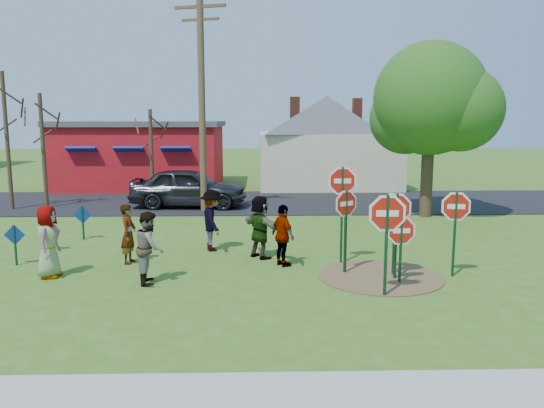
% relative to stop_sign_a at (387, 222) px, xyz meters
% --- Properties ---
extents(ground, '(120.00, 120.00, 0.00)m').
position_rel_stop_sign_a_xyz_m(ground, '(-4.26, 2.50, -1.72)').
color(ground, '#38621C').
rests_on(ground, ground).
extents(sidewalk, '(22.00, 1.80, 0.08)m').
position_rel_stop_sign_a_xyz_m(sidewalk, '(-4.26, -4.70, -1.68)').
color(sidewalk, '#9E9E99').
rests_on(sidewalk, ground).
extents(road, '(120.00, 7.50, 0.04)m').
position_rel_stop_sign_a_xyz_m(road, '(-4.26, 14.00, -1.70)').
color(road, black).
rests_on(road, ground).
extents(dirt_patch, '(3.20, 3.20, 0.03)m').
position_rel_stop_sign_a_xyz_m(dirt_patch, '(0.24, 1.50, -1.71)').
color(dirt_patch, brown).
rests_on(dirt_patch, ground).
extents(red_building, '(9.40, 7.69, 3.90)m').
position_rel_stop_sign_a_xyz_m(red_building, '(-9.76, 20.49, 0.24)').
color(red_building, '#A2101D').
rests_on(red_building, ground).
extents(cream_house, '(9.40, 9.40, 6.50)m').
position_rel_stop_sign_a_xyz_m(cream_house, '(1.24, 20.50, 1.20)').
color(cream_house, beige).
rests_on(cream_house, ground).
extents(stop_sign_a, '(1.15, 0.08, 2.51)m').
position_rel_stop_sign_a_xyz_m(stop_sign_a, '(0.00, 0.00, 0.00)').
color(stop_sign_a, '#103D20').
rests_on(stop_sign_a, ground).
extents(stop_sign_b, '(1.07, 0.07, 2.87)m').
position_rel_stop_sign_a_xyz_m(stop_sign_b, '(-0.57, 2.84, 0.36)').
color(stop_sign_b, '#103D20').
rests_on(stop_sign_b, ground).
extents(stop_sign_c, '(1.02, 0.08, 2.34)m').
position_rel_stop_sign_a_xyz_m(stop_sign_c, '(0.56, 1.30, -0.11)').
color(stop_sign_c, '#103D20').
rests_on(stop_sign_c, ground).
extents(stop_sign_d, '(0.93, 0.25, 2.29)m').
position_rel_stop_sign_a_xyz_m(stop_sign_d, '(0.60, 1.66, -0.08)').
color(stop_sign_d, '#103D20').
rests_on(stop_sign_d, ground).
extents(stop_sign_e, '(0.98, 0.08, 1.81)m').
position_rel_stop_sign_a_xyz_m(stop_sign_e, '(0.60, 0.96, -0.51)').
color(stop_sign_e, '#103D20').
rests_on(stop_sign_e, ground).
extents(stop_sign_f, '(1.01, 0.13, 2.33)m').
position_rel_stop_sign_a_xyz_m(stop_sign_f, '(2.13, 1.51, -0.06)').
color(stop_sign_f, '#103D20').
rests_on(stop_sign_f, ground).
extents(stop_sign_g, '(0.82, 0.52, 2.34)m').
position_rel_stop_sign_a_xyz_m(stop_sign_g, '(-0.62, 1.85, -0.09)').
color(stop_sign_g, '#103D20').
rests_on(stop_sign_g, ground).
extents(blue_diamond_b, '(0.58, 0.06, 1.15)m').
position_rel_stop_sign_a_xyz_m(blue_diamond_b, '(-9.62, 2.85, -1.01)').
color(blue_diamond_b, '#103D20').
rests_on(blue_diamond_b, ground).
extents(blue_diamond_c, '(0.55, 0.19, 0.95)m').
position_rel_stop_sign_a_xyz_m(blue_diamond_c, '(-9.30, 4.52, -1.14)').
color(blue_diamond_c, '#103D20').
rests_on(blue_diamond_c, ground).
extents(blue_diamond_d, '(0.63, 0.06, 1.17)m').
position_rel_stop_sign_a_xyz_m(blue_diamond_d, '(-8.79, 6.02, -1.00)').
color(blue_diamond_d, '#103D20').
rests_on(blue_diamond_d, ground).
extents(person_a, '(0.60, 0.92, 1.87)m').
position_rel_stop_sign_a_xyz_m(person_a, '(-8.26, 1.71, -0.79)').
color(person_a, '#414A97').
rests_on(person_a, ground).
extents(person_b, '(0.46, 0.65, 1.68)m').
position_rel_stop_sign_a_xyz_m(person_b, '(-6.53, 3.01, -0.88)').
color(person_b, '#286663').
rests_on(person_b, ground).
extents(person_c, '(0.80, 0.96, 1.79)m').
position_rel_stop_sign_a_xyz_m(person_c, '(-5.58, 1.17, -0.83)').
color(person_c, '#975C3F').
rests_on(person_c, ground).
extents(person_d, '(1.01, 1.37, 1.89)m').
position_rel_stop_sign_a_xyz_m(person_d, '(-4.31, 4.41, -0.77)').
color(person_d, '#2E2D32').
rests_on(person_d, ground).
extents(person_e, '(0.87, 1.08, 1.72)m').
position_rel_stop_sign_a_xyz_m(person_e, '(-2.22, 2.59, -0.86)').
color(person_e, '#4C2D5D').
rests_on(person_e, ground).
extents(person_f, '(1.49, 1.67, 1.84)m').
position_rel_stop_sign_a_xyz_m(person_f, '(-2.84, 3.48, -0.80)').
color(person_f, '#204C2E').
rests_on(person_f, ground).
extents(suv, '(5.38, 2.44, 1.79)m').
position_rel_stop_sign_a_xyz_m(suv, '(-6.08, 12.49, -0.79)').
color(suv, '#333238').
rests_on(suv, road).
extents(utility_pole, '(2.20, 0.77, 9.25)m').
position_rel_stop_sign_a_xyz_m(utility_pole, '(-5.28, 11.42, 3.15)').
color(utility_pole, '#4C3823').
rests_on(utility_pole, ground).
extents(leafy_tree, '(5.02, 4.58, 7.13)m').
position_rel_stop_sign_a_xyz_m(leafy_tree, '(4.20, 10.01, 2.87)').
color(leafy_tree, '#382819').
rests_on(leafy_tree, ground).
extents(bare_tree_west, '(1.80, 1.80, 6.08)m').
position_rel_stop_sign_a_xyz_m(bare_tree_west, '(-13.95, 12.14, 2.21)').
color(bare_tree_west, '#382819').
rests_on(bare_tree_west, ground).
extents(bare_tree_east, '(1.80, 1.80, 4.50)m').
position_rel_stop_sign_a_xyz_m(bare_tree_east, '(-8.15, 14.67, 1.19)').
color(bare_tree_east, '#382819').
rests_on(bare_tree_east, ground).
extents(bare_tree_mid, '(1.80, 1.80, 5.17)m').
position_rel_stop_sign_a_xyz_m(bare_tree_mid, '(-12.58, 12.59, 1.62)').
color(bare_tree_mid, '#382819').
rests_on(bare_tree_mid, ground).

